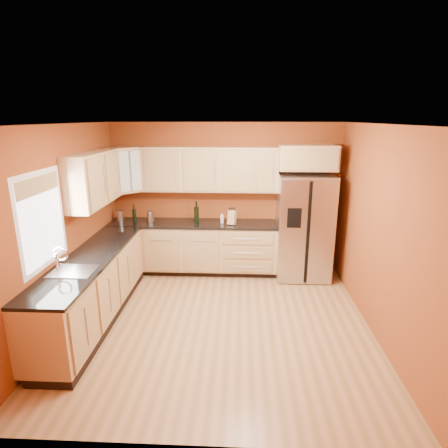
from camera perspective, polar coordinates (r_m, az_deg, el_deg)
The scene contains 23 objects.
floor at distance 5.26m, azimuth -0.83°, elevation -14.66°, with size 4.00×4.00×0.00m, color olive.
ceiling at distance 4.52m, azimuth -0.97°, elevation 14.98°, with size 4.00×4.00×0.00m, color white.
wall_back at distance 6.66m, azimuth 0.17°, elevation 4.04°, with size 4.00×0.04×2.60m, color brown.
wall_front at distance 2.88m, azimuth -3.43°, elevation -12.65°, with size 4.00×0.04×2.60m, color brown.
wall_left at distance 5.24m, azimuth -23.28°, elevation -0.60°, with size 0.04×4.00×2.60m, color brown.
wall_right at distance 5.02m, azimuth 22.54°, elevation -1.22°, with size 0.04×4.00×2.60m, color brown.
base_cabinets_back at distance 6.66m, azimuth -4.69°, elevation -3.73°, with size 2.90×0.60×0.88m, color tan.
base_cabinets_left at distance 5.41m, azimuth -19.38°, elevation -9.41°, with size 0.60×2.80×0.88m, color tan.
countertop_back at distance 6.51m, azimuth -4.80°, elevation 0.06°, with size 2.90×0.62×0.04m, color black.
countertop_left at distance 5.24m, azimuth -19.73°, elevation -4.86°, with size 0.62×2.80×0.04m, color black.
upper_cabinets_back at distance 6.43m, azimuth -2.14°, elevation 8.34°, with size 2.30×0.33×0.75m, color tan.
upper_cabinets_left at distance 5.71m, azimuth -19.26°, elevation 6.50°, with size 0.33×1.35×0.75m, color tan.
corner_upper_cabinet at distance 6.54m, azimuth -14.88°, elevation 7.95°, with size 0.62×0.33×0.75m, color tan.
over_fridge_cabinet at distance 6.33m, azimuth 12.54°, elevation 9.91°, with size 0.92×0.60×0.40m, color tan.
refrigerator at distance 6.48m, azimuth 12.03°, elevation -0.40°, with size 0.90×0.75×1.78m, color #B0B0B5.
window at distance 4.74m, azimuth -25.94°, elevation 0.58°, with size 0.03×0.90×1.00m, color white.
sink_faucet at distance 4.75m, azimuth -22.16°, elevation -5.04°, with size 0.50×0.42×0.30m, color silver, non-canonical shape.
canister_left at distance 6.64m, azimuth -11.13°, elevation 1.16°, with size 0.12×0.12×0.19m, color #B0B0B5.
canister_right at distance 6.80m, azimuth -15.53°, elevation 1.21°, with size 0.12×0.12×0.19m, color #B0B0B5.
wine_bottle_a at distance 6.47m, azimuth -4.22°, elevation 1.85°, with size 0.08×0.08×0.37m, color black, non-canonical shape.
wine_bottle_b at distance 6.68m, azimuth -13.51°, elevation 1.62°, with size 0.07×0.07×0.30m, color black, non-canonical shape.
knife_block at distance 6.34m, azimuth 1.24°, elevation 1.03°, with size 0.12×0.11×0.25m, color tan.
soap_dispenser at distance 6.43m, azimuth -0.30°, elevation 0.89°, with size 0.06×0.06×0.17m, color silver.
Camera 1 is at (0.29, -4.51, 2.68)m, focal length 30.00 mm.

